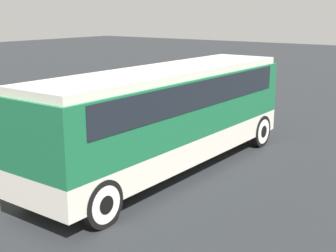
% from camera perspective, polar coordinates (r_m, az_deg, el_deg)
% --- Properties ---
extents(ground_plane, '(120.00, 120.00, 0.00)m').
position_cam_1_polar(ground_plane, '(14.98, 0.00, -5.48)').
color(ground_plane, '#26282B').
extents(tour_bus, '(10.52, 2.56, 3.28)m').
position_cam_1_polar(tour_bus, '(14.52, 0.23, 2.03)').
color(tour_bus, silver).
rests_on(tour_bus, ground_plane).
extents(parked_car_mid, '(4.05, 1.81, 1.46)m').
position_cam_1_polar(parked_car_mid, '(21.89, -1.37, 2.67)').
color(parked_car_mid, '#7A6B5B').
rests_on(parked_car_mid, ground_plane).
extents(parked_car_far, '(4.23, 1.94, 1.34)m').
position_cam_1_polar(parked_car_far, '(21.52, -16.83, 1.75)').
color(parked_car_far, black).
rests_on(parked_car_far, ground_plane).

